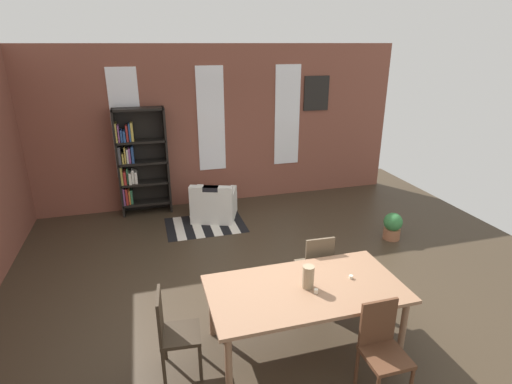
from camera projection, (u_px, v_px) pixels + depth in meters
ground_plane at (264, 299)px, 5.39m from camera, size 9.62×9.62×0.00m
back_wall_brick at (211, 127)px, 8.22m from camera, size 8.01×0.12×3.22m
window_pane_0 at (127, 124)px, 7.68m from camera, size 0.55×0.02×2.09m
window_pane_1 at (211, 120)px, 8.10m from camera, size 0.55×0.02×2.09m
window_pane_2 at (287, 116)px, 8.52m from camera, size 0.55×0.02×2.09m
dining_table at (305, 293)px, 4.34m from camera, size 2.11×1.10×0.76m
vase_on_table at (308, 277)px, 4.28m from camera, size 0.13×0.13×0.26m
tealight_candle_0 at (316, 291)px, 4.21m from camera, size 0.04×0.04×0.05m
tealight_candle_1 at (351, 277)px, 4.48m from camera, size 0.04×0.04×0.04m
dining_chair_far_right at (316, 265)px, 5.22m from camera, size 0.41×0.41×0.95m
dining_chair_near_right at (382, 346)px, 3.83m from camera, size 0.40×0.40×0.95m
dining_chair_head_left at (173, 330)px, 4.04m from camera, size 0.44×0.44×0.95m
bookshelf_tall at (138, 161)px, 7.79m from camera, size 0.96×0.34×2.09m
armchair_white at (214, 205)px, 7.78m from camera, size 1.03×1.03×0.75m
potted_plant_by_shelf at (393, 226)px, 6.97m from camera, size 0.32×0.32×0.48m
striped_rug at (205, 225)px, 7.56m from camera, size 1.46×1.03×0.01m
framed_picture at (316, 93)px, 8.52m from camera, size 0.56×0.03×0.72m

